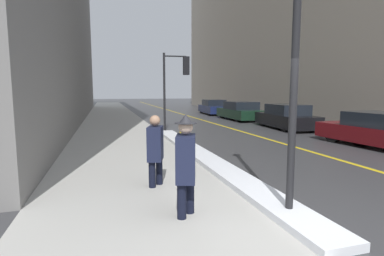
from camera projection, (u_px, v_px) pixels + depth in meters
The scene contains 14 objects.
ground_plane at pixel (297, 233), 4.26m from camera, with size 160.00×160.00×0.00m, color #38383A.
sidewalk_slab at pixel (115, 125), 18.00m from camera, with size 4.00×80.00×0.01m.
road_centre_stripe at pixel (209, 122), 19.66m from camera, with size 0.16×80.00×0.00m.
snow_bank_curb at pixel (202, 156), 9.05m from camera, with size 0.68×11.38×0.13m.
building_facade_right at pixel (276, 23), 27.82m from camera, with size 6.00×36.00×16.67m.
lamp_post at pixel (297, 7), 4.46m from camera, with size 0.28×0.28×5.49m.
traffic_light_near at pixel (178, 75), 14.79m from camera, with size 1.31×0.33×3.87m.
pedestrian_with_shoulder_bag at pixel (186, 162), 4.73m from camera, with size 0.44×0.74×1.65m.
pedestrian_trailing at pixel (155, 147), 6.25m from camera, with size 0.42×0.55×1.51m.
parked_car_maroon at pixel (381, 131), 10.70m from camera, with size 2.00×4.65×1.26m.
parked_car_black at pixel (286, 117), 16.19m from camera, with size 2.06×4.44×1.32m.
parked_car_dark_green at pixel (240, 111), 21.24m from camera, with size 2.01×4.70×1.30m.
parked_car_navy at pixel (213, 107), 26.49m from camera, with size 2.10×4.61×1.30m.
fire_hydrant at pixel (182, 134), 11.66m from camera, with size 0.20×0.20×0.70m.
Camera 1 is at (-2.57, -3.46, 2.00)m, focal length 28.00 mm.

